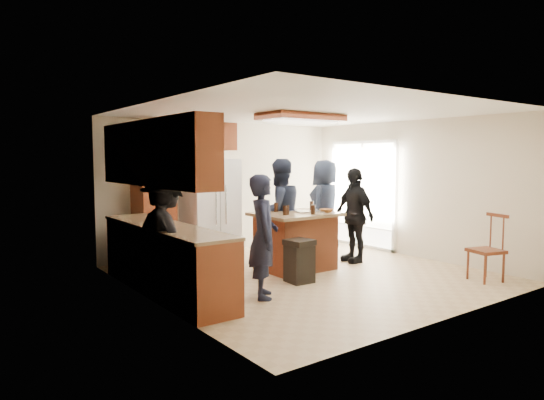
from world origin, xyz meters
TOP-DOWN VIEW (x-y plane):
  - room_shell at (4.37, 1.64)m, footprint 8.00×5.20m
  - person_front_left at (-1.26, -0.57)m, footprint 0.67×0.72m
  - person_behind_left at (0.13, 0.94)m, footprint 0.91×0.60m
  - person_behind_right at (1.46, 1.24)m, footprint 1.03×0.88m
  - person_side_right at (1.28, 0.29)m, footprint 0.63×1.03m
  - person_counter at (-2.35, 0.04)m, footprint 0.66×1.12m
  - left_cabinetry at (-2.24, 0.40)m, footprint 0.64×3.00m
  - back_wall_units at (-1.33, 2.20)m, footprint 1.80×0.60m
  - refrigerator at (-0.55, 2.12)m, footprint 0.90×0.76m
  - kitchen_island at (0.08, 0.43)m, footprint 1.28×1.03m
  - island_items at (0.27, 0.33)m, footprint 0.96×0.73m
  - trash_bin at (-0.40, -0.25)m, footprint 0.39×0.39m
  - spindle_chair at (1.89, -1.83)m, footprint 0.52×0.52m

SIDE VIEW (x-z plane):
  - trash_bin at x=-0.40m, z-range 0.00..0.63m
  - spindle_chair at x=1.89m, z-range -0.04..0.95m
  - kitchen_island at x=0.08m, z-range 0.01..0.94m
  - person_front_left at x=-1.26m, z-range 0.00..1.61m
  - person_counter at x=-2.35m, z-range 0.00..1.63m
  - person_side_right at x=1.28m, z-range 0.00..1.65m
  - room_shell at x=4.37m, z-range -1.63..3.37m
  - person_behind_right at x=1.46m, z-range 0.00..1.78m
  - refrigerator at x=-0.55m, z-range 0.00..1.80m
  - person_behind_left at x=0.13m, z-range 0.00..1.80m
  - left_cabinetry at x=-2.24m, z-range -0.19..2.11m
  - island_items at x=0.27m, z-range 0.90..1.05m
  - back_wall_units at x=-1.33m, z-range 0.15..2.60m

